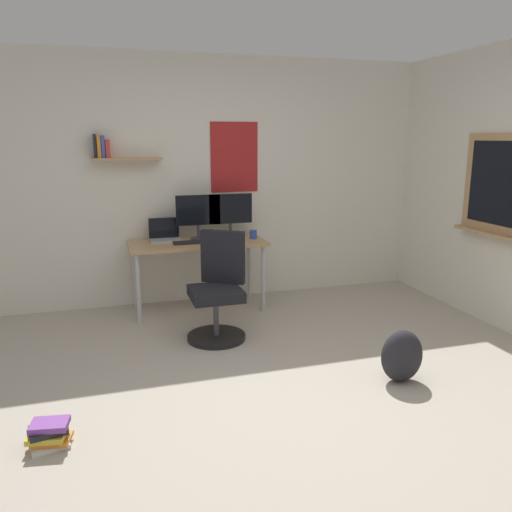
# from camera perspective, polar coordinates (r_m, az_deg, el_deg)

# --- Properties ---
(ground_plane) EXTENTS (5.20, 5.20, 0.00)m
(ground_plane) POSITION_cam_1_polar(r_m,az_deg,el_deg) (3.69, 3.07, -15.47)
(ground_plane) COLOR #ADA393
(ground_plane) RESTS_ON ground
(wall_back) EXTENTS (5.00, 0.30, 2.60)m
(wall_back) POSITION_cam_1_polar(r_m,az_deg,el_deg) (5.62, -5.45, 8.30)
(wall_back) COLOR silver
(wall_back) RESTS_ON ground
(desk) EXTENTS (1.38, 0.63, 0.72)m
(desk) POSITION_cam_1_polar(r_m,az_deg,el_deg) (5.30, -6.50, 0.83)
(desk) COLOR tan
(desk) RESTS_ON ground
(office_chair) EXTENTS (0.56, 0.57, 0.95)m
(office_chair) POSITION_cam_1_polar(r_m,az_deg,el_deg) (4.59, -4.22, -4.14)
(office_chair) COLOR black
(office_chair) RESTS_ON ground
(laptop) EXTENTS (0.31, 0.21, 0.23)m
(laptop) POSITION_cam_1_polar(r_m,az_deg,el_deg) (5.38, -10.08, 2.28)
(laptop) COLOR #ADAFB5
(laptop) RESTS_ON desk
(monitor_primary) EXTENTS (0.46, 0.17, 0.46)m
(monitor_primary) POSITION_cam_1_polar(r_m,az_deg,el_deg) (5.35, -6.43, 4.68)
(monitor_primary) COLOR #38383D
(monitor_primary) RESTS_ON desk
(monitor_secondary) EXTENTS (0.46, 0.17, 0.46)m
(monitor_secondary) POSITION_cam_1_polar(r_m,az_deg,el_deg) (5.42, -2.84, 4.86)
(monitor_secondary) COLOR #38383D
(monitor_secondary) RESTS_ON desk
(keyboard) EXTENTS (0.37, 0.13, 0.02)m
(keyboard) POSITION_cam_1_polar(r_m,az_deg,el_deg) (5.20, -7.11, 1.51)
(keyboard) COLOR black
(keyboard) RESTS_ON desk
(computer_mouse) EXTENTS (0.10, 0.06, 0.03)m
(computer_mouse) POSITION_cam_1_polar(r_m,az_deg,el_deg) (5.25, -4.10, 1.77)
(computer_mouse) COLOR #262628
(computer_mouse) RESTS_ON desk
(coffee_mug) EXTENTS (0.08, 0.08, 0.09)m
(coffee_mug) POSITION_cam_1_polar(r_m,az_deg,el_deg) (5.39, -0.31, 2.41)
(coffee_mug) COLOR #334CA5
(coffee_mug) RESTS_ON desk
(backpack) EXTENTS (0.32, 0.22, 0.39)m
(backpack) POSITION_cam_1_polar(r_m,az_deg,el_deg) (3.98, 15.86, -10.62)
(backpack) COLOR #232328
(backpack) RESTS_ON ground
(book_stack_on_floor) EXTENTS (0.26, 0.20, 0.15)m
(book_stack_on_floor) POSITION_cam_1_polar(r_m,az_deg,el_deg) (3.38, -21.95, -17.87)
(book_stack_on_floor) COLOR silver
(book_stack_on_floor) RESTS_ON ground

